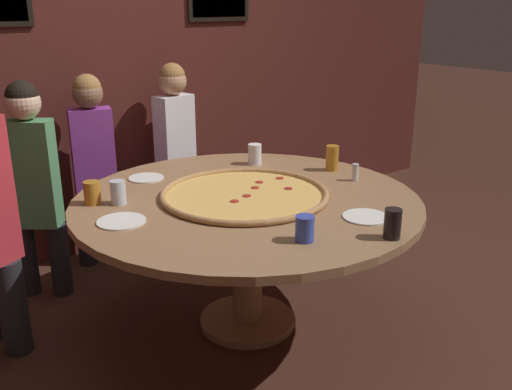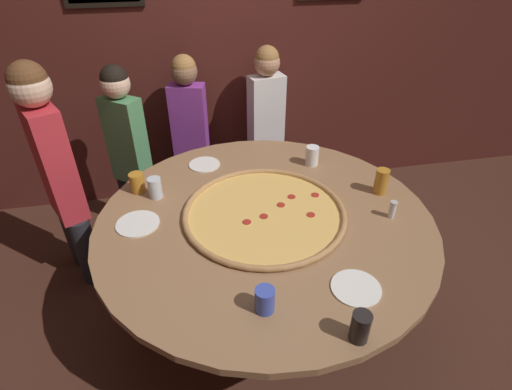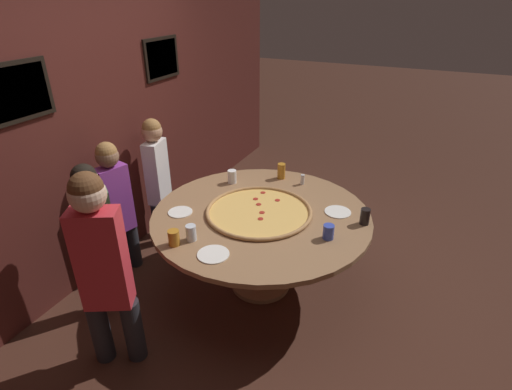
{
  "view_description": "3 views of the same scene",
  "coord_description": "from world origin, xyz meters",
  "px_view_note": "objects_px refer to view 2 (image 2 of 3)",
  "views": [
    {
      "loc": [
        -1.61,
        -2.24,
        1.7
      ],
      "look_at": [
        -0.01,
        -0.09,
        0.78
      ],
      "focal_mm": 40.0,
      "sensor_mm": 36.0,
      "label": 1
    },
    {
      "loc": [
        -0.37,
        -1.63,
        2.04
      ],
      "look_at": [
        -0.04,
        0.06,
        0.84
      ],
      "focal_mm": 28.0,
      "sensor_mm": 36.0,
      "label": 2
    },
    {
      "loc": [
        -2.58,
        -1.14,
        2.37
      ],
      "look_at": [
        -0.08,
        0.01,
        0.94
      ],
      "focal_mm": 28.0,
      "sensor_mm": 36.0,
      "label": 3
    }
  ],
  "objects_px": {
    "drink_cup_near_right": "(381,181)",
    "white_plate_near_front": "(138,224)",
    "drink_cup_by_shaker": "(137,183)",
    "white_plate_left_side": "(204,164)",
    "diner_far_right": "(266,118)",
    "white_plate_right_side": "(356,288)",
    "diner_side_left": "(127,144)",
    "condiment_shaker": "(392,209)",
    "diner_side_right": "(190,127)",
    "dining_table": "(265,233)",
    "drink_cup_beside_pizza": "(265,300)",
    "giant_pizza": "(265,212)",
    "drink_cup_centre_back": "(155,188)",
    "drink_cup_near_left": "(360,327)",
    "diner_far_left": "(57,168)",
    "drink_cup_far_right": "(312,156)"
  },
  "relations": [
    {
      "from": "drink_cup_centre_back",
      "to": "white_plate_near_front",
      "type": "relative_size",
      "value": 0.54
    },
    {
      "from": "drink_cup_near_right",
      "to": "white_plate_left_side",
      "type": "relative_size",
      "value": 0.75
    },
    {
      "from": "white_plate_left_side",
      "to": "condiment_shaker",
      "type": "bearing_deg",
      "value": -38.51
    },
    {
      "from": "giant_pizza",
      "to": "drink_cup_beside_pizza",
      "type": "distance_m",
      "value": 0.63
    },
    {
      "from": "giant_pizza",
      "to": "white_plate_right_side",
      "type": "bearing_deg",
      "value": -64.93
    },
    {
      "from": "diner_far_right",
      "to": "diner_side_right",
      "type": "distance_m",
      "value": 0.61
    },
    {
      "from": "drink_cup_near_right",
      "to": "diner_side_right",
      "type": "distance_m",
      "value": 1.53
    },
    {
      "from": "drink_cup_centre_back",
      "to": "white_plate_right_side",
      "type": "xyz_separation_m",
      "value": [
        0.84,
        -0.87,
        -0.06
      ]
    },
    {
      "from": "diner_far_left",
      "to": "drink_cup_near_right",
      "type": "bearing_deg",
      "value": -132.24
    },
    {
      "from": "drink_cup_by_shaker",
      "to": "giant_pizza",
      "type": "bearing_deg",
      "value": -28.22
    },
    {
      "from": "drink_cup_by_shaker",
      "to": "white_plate_right_side",
      "type": "relative_size",
      "value": 0.53
    },
    {
      "from": "drink_cup_beside_pizza",
      "to": "diner_side_right",
      "type": "relative_size",
      "value": 0.09
    },
    {
      "from": "drink_cup_centre_back",
      "to": "drink_cup_far_right",
      "type": "xyz_separation_m",
      "value": [
        0.98,
        0.18,
        0.0
      ]
    },
    {
      "from": "condiment_shaker",
      "to": "diner_far_right",
      "type": "distance_m",
      "value": 1.43
    },
    {
      "from": "dining_table",
      "to": "diner_side_right",
      "type": "xyz_separation_m",
      "value": [
        -0.33,
        1.24,
        0.09
      ]
    },
    {
      "from": "dining_table",
      "to": "diner_side_right",
      "type": "bearing_deg",
      "value": 104.8
    },
    {
      "from": "condiment_shaker",
      "to": "diner_side_right",
      "type": "xyz_separation_m",
      "value": [
        -0.98,
        1.37,
        -0.07
      ]
    },
    {
      "from": "white_plate_right_side",
      "to": "condiment_shaker",
      "type": "xyz_separation_m",
      "value": [
        0.38,
        0.44,
        0.05
      ]
    },
    {
      "from": "drink_cup_far_right",
      "to": "diner_side_left",
      "type": "relative_size",
      "value": 0.1
    },
    {
      "from": "white_plate_near_front",
      "to": "diner_far_right",
      "type": "relative_size",
      "value": 0.17
    },
    {
      "from": "drink_cup_far_right",
      "to": "white_plate_near_front",
      "type": "bearing_deg",
      "value": -158.72
    },
    {
      "from": "diner_side_right",
      "to": "diner_side_left",
      "type": "relative_size",
      "value": 0.98
    },
    {
      "from": "diner_side_left",
      "to": "diner_far_left",
      "type": "distance_m",
      "value": 0.57
    },
    {
      "from": "dining_table",
      "to": "diner_far_left",
      "type": "bearing_deg",
      "value": 152.67
    },
    {
      "from": "drink_cup_by_shaker",
      "to": "white_plate_left_side",
      "type": "bearing_deg",
      "value": 29.37
    },
    {
      "from": "drink_cup_near_right",
      "to": "diner_side_right",
      "type": "height_order",
      "value": "diner_side_right"
    },
    {
      "from": "giant_pizza",
      "to": "drink_cup_near_right",
      "type": "relative_size",
      "value": 5.86
    },
    {
      "from": "white_plate_near_front",
      "to": "diner_far_right",
      "type": "distance_m",
      "value": 1.51
    },
    {
      "from": "giant_pizza",
      "to": "white_plate_right_side",
      "type": "height_order",
      "value": "giant_pizza"
    },
    {
      "from": "white_plate_right_side",
      "to": "diner_far_left",
      "type": "xyz_separation_m",
      "value": [
        -1.41,
        1.15,
        0.08
      ]
    },
    {
      "from": "drink_cup_near_right",
      "to": "drink_cup_near_left",
      "type": "bearing_deg",
      "value": -119.7
    },
    {
      "from": "dining_table",
      "to": "condiment_shaker",
      "type": "height_order",
      "value": "condiment_shaker"
    },
    {
      "from": "dining_table",
      "to": "condiment_shaker",
      "type": "distance_m",
      "value": 0.69
    },
    {
      "from": "diner_far_right",
      "to": "diner_side_left",
      "type": "height_order",
      "value": "diner_far_right"
    },
    {
      "from": "drink_cup_centre_back",
      "to": "drink_cup_beside_pizza",
      "type": "height_order",
      "value": "drink_cup_centre_back"
    },
    {
      "from": "drink_cup_near_left",
      "to": "drink_cup_by_shaker",
      "type": "xyz_separation_m",
      "value": [
        -0.85,
        1.17,
        -0.01
      ]
    },
    {
      "from": "diner_side_left",
      "to": "diner_side_right",
      "type": "bearing_deg",
      "value": -116.6
    },
    {
      "from": "white_plate_right_side",
      "to": "diner_far_right",
      "type": "bearing_deg",
      "value": 89.92
    },
    {
      "from": "drink_cup_beside_pizza",
      "to": "white_plate_left_side",
      "type": "relative_size",
      "value": 0.56
    },
    {
      "from": "drink_cup_near_right",
      "to": "white_plate_near_front",
      "type": "bearing_deg",
      "value": -178.54
    },
    {
      "from": "giant_pizza",
      "to": "diner_far_left",
      "type": "bearing_deg",
      "value": 153.49
    },
    {
      "from": "drink_cup_near_left",
      "to": "white_plate_right_side",
      "type": "distance_m",
      "value": 0.26
    },
    {
      "from": "dining_table",
      "to": "condiment_shaker",
      "type": "xyz_separation_m",
      "value": [
        0.65,
        -0.13,
        0.16
      ]
    },
    {
      "from": "drink_cup_near_right",
      "to": "white_plate_near_front",
      "type": "relative_size",
      "value": 0.67
    },
    {
      "from": "white_plate_left_side",
      "to": "drink_cup_beside_pizza",
      "type": "bearing_deg",
      "value": -83.46
    },
    {
      "from": "white_plate_right_side",
      "to": "white_plate_near_front",
      "type": "height_order",
      "value": "same"
    },
    {
      "from": "drink_cup_centre_back",
      "to": "diner_side_left",
      "type": "xyz_separation_m",
      "value": [
        -0.21,
        0.72,
        -0.07
      ]
    },
    {
      "from": "drink_cup_near_right",
      "to": "diner_side_left",
      "type": "xyz_separation_m",
      "value": [
        -1.47,
        0.92,
        -0.08
      ]
    },
    {
      "from": "diner_far_right",
      "to": "drink_cup_far_right",
      "type": "bearing_deg",
      "value": 87.13
    },
    {
      "from": "drink_cup_by_shaker",
      "to": "white_plate_right_side",
      "type": "height_order",
      "value": "drink_cup_by_shaker"
    }
  ]
}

